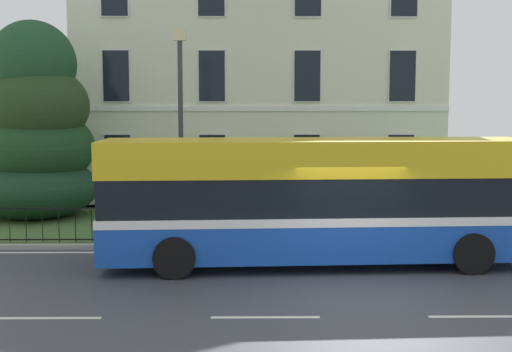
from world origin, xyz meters
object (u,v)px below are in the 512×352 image
object	(u,v)px
georgian_townhouse	(258,51)
evergreen_tree	(37,135)
litter_bin	(359,218)
street_lamp_post	(181,116)
single_decker_bus	(319,199)

from	to	relation	value
georgian_townhouse	evergreen_tree	bearing A→B (deg)	-135.51
evergreen_tree	litter_bin	xyz separation A→B (m)	(10.33, -3.75, -2.21)
street_lamp_post	litter_bin	bearing A→B (deg)	-4.80
evergreen_tree	single_decker_bus	bearing A→B (deg)	-36.14
single_decker_bus	litter_bin	bearing A→B (deg)	58.90
georgian_townhouse	litter_bin	world-z (taller)	georgian_townhouse
street_lamp_post	litter_bin	distance (m)	5.88
georgian_townhouse	evergreen_tree	distance (m)	11.16
evergreen_tree	georgian_townhouse	bearing A→B (deg)	44.49
georgian_townhouse	evergreen_tree	world-z (taller)	georgian_townhouse
georgian_townhouse	street_lamp_post	distance (m)	11.36
georgian_townhouse	single_decker_bus	distance (m)	14.75
georgian_townhouse	street_lamp_post	size ratio (longest dim) A/B	2.46
georgian_townhouse	litter_bin	size ratio (longest dim) A/B	12.87
street_lamp_post	georgian_townhouse	bearing A→B (deg)	77.61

